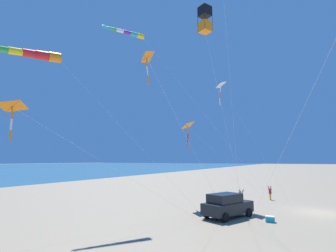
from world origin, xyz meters
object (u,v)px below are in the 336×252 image
(person_adult_flyer, at_px, (240,199))
(kite_delta_teal_far_right, at_px, (220,85))
(kite_windsock_long_streamer_left, at_px, (129,33))
(kite_delta_black_fish_shape, at_px, (13,107))
(kite_delta_checkered_midright, at_px, (187,126))
(kite_box_long_streamer_right, at_px, (205,20))
(person_child_green_jacket, at_px, (270,192))
(kite_windsock_rainbow_low_near, at_px, (33,54))
(parked_car, at_px, (227,205))
(kite_delta_orange_high_right, at_px, (147,59))
(cooler_box, at_px, (270,219))

(person_adult_flyer, distance_m, kite_delta_teal_far_right, 12.95)
(kite_windsock_long_streamer_left, xyz_separation_m, kite_delta_black_fish_shape, (0.99, -11.65, -9.64))
(kite_delta_checkered_midright, bearing_deg, kite_box_long_streamer_right, -58.21)
(kite_box_long_streamer_right, xyz_separation_m, kite_delta_black_fish_shape, (-7.93, -8.69, -7.28))
(person_child_green_jacket, distance_m, kite_windsock_rainbow_low_near, 27.20)
(person_child_green_jacket, bearing_deg, kite_windsock_long_streamer_left, -131.63)
(parked_car, relative_size, kite_delta_teal_far_right, 0.35)
(parked_car, xyz_separation_m, kite_windsock_rainbow_low_near, (-11.99, -9.02, 11.45))
(kite_delta_teal_far_right, bearing_deg, person_child_green_jacket, 41.51)
(kite_delta_teal_far_right, height_order, kite_delta_black_fish_shape, kite_delta_teal_far_right)
(kite_delta_orange_high_right, bearing_deg, kite_delta_checkered_midright, 105.34)
(person_child_green_jacket, bearing_deg, kite_delta_checkered_midright, -134.24)
(kite_windsock_rainbow_low_near, bearing_deg, kite_box_long_streamer_right, 23.12)
(kite_delta_black_fish_shape, bearing_deg, kite_windsock_rainbow_low_near, 137.12)
(kite_delta_black_fish_shape, bearing_deg, parked_car, 57.45)
(kite_delta_orange_high_right, relative_size, kite_delta_checkered_midright, 1.28)
(cooler_box, height_order, kite_delta_teal_far_right, kite_delta_teal_far_right)
(person_child_green_jacket, distance_m, kite_delta_teal_far_right, 13.41)
(kite_delta_teal_far_right, relative_size, kite_delta_black_fish_shape, 1.10)
(cooler_box, bearing_deg, kite_delta_teal_far_right, 126.89)
(cooler_box, distance_m, kite_delta_orange_high_right, 14.45)
(person_child_green_jacket, height_order, kite_windsock_rainbow_low_near, kite_windsock_rainbow_low_near)
(kite_box_long_streamer_right, bearing_deg, kite_windsock_rainbow_low_near, -156.88)
(parked_car, xyz_separation_m, kite_delta_black_fish_shape, (-8.08, -12.65, 6.37))
(kite_windsock_long_streamer_left, bearing_deg, kite_delta_checkered_midright, 52.46)
(cooler_box, bearing_deg, kite_box_long_streamer_right, -130.06)
(kite_box_long_streamer_right, height_order, kite_delta_checkered_midright, kite_box_long_streamer_right)
(cooler_box, bearing_deg, kite_windsock_long_streamer_left, -175.40)
(person_child_green_jacket, height_order, kite_box_long_streamer_right, kite_box_long_streamer_right)
(kite_delta_teal_far_right, relative_size, kite_windsock_rainbow_low_near, 0.99)
(person_adult_flyer, bearing_deg, kite_delta_teal_far_right, 122.86)
(person_child_green_jacket, bearing_deg, kite_delta_teal_far_right, -138.49)
(kite_delta_orange_high_right, relative_size, kite_delta_black_fish_shape, 1.01)
(kite_box_long_streamer_right, bearing_deg, person_adult_flyer, 85.92)
(person_adult_flyer, bearing_deg, kite_delta_orange_high_right, -97.21)
(kite_windsock_long_streamer_left, xyz_separation_m, kite_delta_checkered_midright, (3.92, 5.11, -8.90))
(parked_car, xyz_separation_m, person_child_green_jacket, (1.89, 11.32, -0.11))
(person_adult_flyer, xyz_separation_m, kite_delta_black_fish_shape, (-8.43, -15.77, 6.25))
(cooler_box, bearing_deg, kite_delta_orange_high_right, -114.22)
(parked_car, bearing_deg, kite_box_long_streamer_right, -92.16)
(parked_car, bearing_deg, kite_delta_black_fish_shape, -122.55)
(person_child_green_jacket, height_order, kite_delta_black_fish_shape, kite_delta_black_fish_shape)
(kite_delta_black_fish_shape, bearing_deg, kite_box_long_streamer_right, 47.64)
(person_child_green_jacket, xyz_separation_m, kite_windsock_long_streamer_left, (-10.96, -12.33, 16.12))
(kite_box_long_streamer_right, distance_m, kite_windsock_rainbow_low_near, 13.06)
(kite_box_long_streamer_right, relative_size, kite_delta_black_fish_shape, 1.28)
(kite_delta_orange_high_right, distance_m, kite_delta_teal_far_right, 17.74)
(kite_delta_orange_high_right, bearing_deg, kite_delta_teal_far_right, 93.83)
(kite_delta_black_fish_shape, bearing_deg, kite_delta_orange_high_right, 21.87)
(kite_delta_black_fish_shape, bearing_deg, kite_delta_checkered_midright, 80.08)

